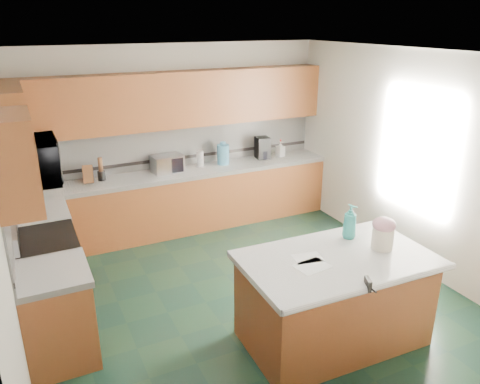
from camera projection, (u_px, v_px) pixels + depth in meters
floor at (241, 293)px, 5.48m from camera, size 4.60×4.60×0.00m
ceiling at (242, 53)px, 4.54m from camera, size 4.60×4.60×0.00m
wall_back at (174, 138)px, 6.97m from camera, size 4.60×0.04×2.70m
wall_front at (396, 291)px, 3.05m from camera, size 4.60×0.04×2.70m
wall_left at (2, 223)px, 4.07m from camera, size 0.04×4.60×2.70m
wall_right at (405, 158)px, 5.95m from camera, size 0.04×4.60×2.70m
back_base_cab at (183, 202)px, 7.02m from camera, size 4.60×0.60×0.86m
back_countertop at (182, 173)px, 6.86m from camera, size 4.60×0.64×0.06m
back_upper_cab at (176, 100)px, 6.61m from camera, size 4.60×0.33×0.78m
back_backsplash at (175, 146)px, 6.98m from camera, size 4.60×0.02×0.63m
back_accent_band at (176, 158)px, 7.04m from camera, size 4.60×0.01×0.05m
left_base_cab_rear at (45, 248)px, 5.61m from camera, size 0.60×0.82×0.86m
left_counter_rear at (39, 213)px, 5.45m from camera, size 0.64×0.82×0.06m
left_base_cab_front at (58, 317)px, 4.31m from camera, size 0.60×0.72×0.86m
left_counter_front at (51, 274)px, 4.15m from camera, size 0.64×0.72×0.06m
left_backsplash at (7, 212)px, 4.58m from camera, size 0.02×2.30×0.63m
left_accent_band at (12, 230)px, 4.65m from camera, size 0.01×2.30×0.05m
left_upper_cab_rear at (11, 123)px, 5.14m from camera, size 0.33×1.09×0.78m
left_upper_cab_front at (14, 162)px, 3.73m from camera, size 0.33×0.72×0.78m
range_body at (51, 279)px, 4.93m from camera, size 0.60×0.76×0.88m
range_oven_door at (80, 276)px, 5.07m from camera, size 0.02×0.68×0.55m
range_cooktop at (44, 239)px, 4.77m from camera, size 0.62×0.78×0.04m
range_handle at (78, 244)px, 4.95m from camera, size 0.02×0.66×0.02m
range_backguard at (14, 233)px, 4.63m from camera, size 0.06×0.76×0.18m
microwave at (32, 161)px, 4.48m from camera, size 0.50×0.73×0.41m
island_base at (334, 302)px, 4.55m from camera, size 1.72×1.02×0.86m
island_top at (337, 260)px, 4.39m from camera, size 1.83×1.12×0.06m
island_bullnose at (376, 287)px, 3.94m from camera, size 1.80×0.11×0.06m
treat_jar at (383, 238)px, 4.51m from camera, size 0.25×0.25×0.22m
treat_jar_lid at (384, 225)px, 4.46m from camera, size 0.23×0.23×0.14m
treat_jar_knob at (385, 220)px, 4.45m from camera, size 0.07×0.03×0.03m
treat_jar_knob_end_l at (382, 221)px, 4.43m from camera, size 0.04×0.04×0.04m
treat_jar_knob_end_r at (388, 219)px, 4.46m from camera, size 0.04×0.04×0.04m
soap_bottle_island at (350, 222)px, 4.70m from camera, size 0.17×0.17×0.36m
paper_sheet_a at (312, 266)px, 4.21m from camera, size 0.33×0.27×0.00m
paper_sheet_b at (308, 258)px, 4.36m from camera, size 0.30×0.25×0.00m
clamp_body at (368, 284)px, 3.91m from camera, size 0.07×0.12×0.10m
clamp_handle at (373, 290)px, 3.86m from camera, size 0.02×0.08×0.02m
knife_block at (88, 174)px, 6.31m from camera, size 0.16×0.20×0.27m
utensil_crock at (102, 176)px, 6.43m from camera, size 0.11×0.11×0.13m
utensil_bundle at (100, 164)px, 6.37m from camera, size 0.06×0.06×0.19m
toaster_oven at (167, 164)px, 6.76m from camera, size 0.45×0.32×0.25m
toaster_oven_door at (170, 166)px, 6.65m from camera, size 0.39×0.01×0.21m
paper_towel at (200, 159)px, 7.02m from camera, size 0.11×0.11×0.24m
paper_towel_base at (200, 166)px, 7.06m from camera, size 0.16×0.16×0.01m
water_jug at (223, 154)px, 7.12m from camera, size 0.18×0.18×0.30m
water_jug_neck at (223, 143)px, 7.06m from camera, size 0.09×0.09×0.04m
coffee_maker at (263, 148)px, 7.42m from camera, size 0.23×0.25×0.34m
coffee_carafe at (264, 155)px, 7.41m from camera, size 0.14×0.14×0.14m
soap_bottle_back at (280, 149)px, 7.53m from camera, size 0.14×0.14×0.25m
soap_back_cap at (281, 140)px, 7.48m from camera, size 0.02×0.02×0.03m
window_light_proxy at (417, 151)px, 5.72m from camera, size 0.02×1.40×1.10m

